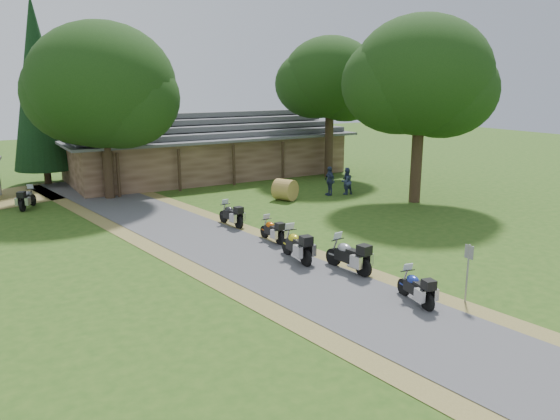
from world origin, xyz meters
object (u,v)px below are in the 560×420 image
hay_bale (285,190)px  motorcycle_row_c (296,244)px  motorcycle_row_d (272,229)px  motorcycle_row_b (348,254)px  motorcycle_carport_b (27,198)px  lodge (207,144)px  motorcycle_row_e (231,214)px  motorcycle_row_a (416,286)px

hay_bale → motorcycle_row_c: bearing=-119.1°
motorcycle_row_c → motorcycle_row_d: 2.88m
motorcycle_row_b → motorcycle_row_d: size_ratio=1.21×
motorcycle_row_d → motorcycle_carport_b: bearing=32.9°
lodge → motorcycle_row_e: (-4.97, -14.24, -1.82)m
motorcycle_carport_b → motorcycle_row_e: bearing=-110.0°
motorcycle_row_a → lodge: bearing=1.6°
motorcycle_row_b → motorcycle_row_c: (-1.02, 2.11, 0.00)m
lodge → motorcycle_row_c: size_ratio=10.35×
motorcycle_row_b → motorcycle_carport_b: bearing=19.9°
motorcycle_row_b → hay_bale: motorcycle_row_b is taller
motorcycle_row_e → motorcycle_carport_b: bearing=35.6°
motorcycle_row_a → motorcycle_row_e: motorcycle_row_e is taller
motorcycle_row_c → motorcycle_row_d: (0.50, 2.84, -0.13)m
motorcycle_carport_b → motorcycle_row_b: bearing=-124.2°
motorcycle_row_b → hay_bale: bearing=-28.2°
motorcycle_row_b → lodge: bearing=-17.7°
motorcycle_row_d → motorcycle_carport_b: 15.56m
lodge → motorcycle_row_d: size_ratio=12.58×
motorcycle_row_b → motorcycle_row_d: bearing=-1.6°
motorcycle_row_a → motorcycle_row_d: 8.56m
motorcycle_row_e → motorcycle_carport_b: motorcycle_carport_b is taller
hay_bale → motorcycle_row_e: bearing=-145.9°
motorcycle_row_a → motorcycle_row_d: size_ratio=1.02×
lodge → hay_bale: 10.69m
motorcycle_row_a → hay_bale: 16.39m
motorcycle_row_b → motorcycle_carport_b: (-9.27, 17.81, -0.07)m
motorcycle_row_b → motorcycle_carport_b: size_ratio=1.10×
motorcycle_row_e → motorcycle_carport_b: 12.56m
motorcycle_row_d → hay_bale: size_ratio=1.31×
motorcycle_row_e → motorcycle_row_c: bearing=172.8°
lodge → motorcycle_row_c: 21.26m
motorcycle_row_d → motorcycle_row_b: bearing=-175.3°
motorcycle_row_b → motorcycle_row_a: bearing=172.5°
motorcycle_row_c → motorcycle_carport_b: bearing=32.3°
lodge → motorcycle_row_b: (-4.06, -22.68, -1.75)m
motorcycle_row_b → motorcycle_row_e: 8.49m
motorcycle_row_d → motorcycle_row_e: bearing=5.0°
motorcycle_row_b → motorcycle_row_e: bearing=-1.4°
motorcycle_row_d → motorcycle_row_e: 3.51m
motorcycle_row_b → motorcycle_row_d: (-0.52, 4.95, -0.12)m
motorcycle_row_d → motorcycle_carport_b: size_ratio=0.91×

